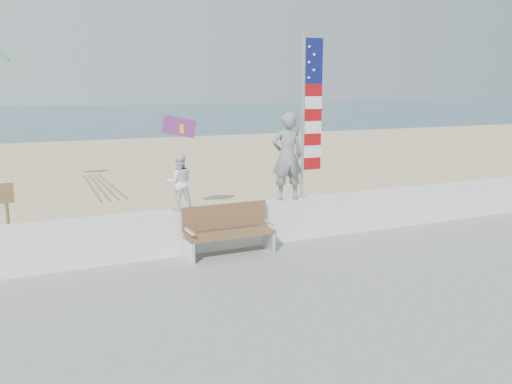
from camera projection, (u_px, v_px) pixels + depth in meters
ground at (288, 283)px, 9.77m from camera, size 220.00×220.00×0.00m
sand at (159, 194)px, 17.78m from camera, size 90.00×40.00×0.08m
seawall at (243, 225)px, 11.43m from camera, size 30.00×0.35×0.90m
adult at (287, 156)px, 11.59m from camera, size 0.75×0.55×1.89m
child at (179, 182)px, 10.68m from camera, size 0.60×0.49×1.13m
bench at (228, 230)px, 10.80m from camera, size 1.80×0.57×1.00m
flag at (308, 110)px, 11.62m from camera, size 0.50×0.08×3.50m
parafoil_kite at (180, 127)px, 14.08m from camera, size 0.92×0.27×0.62m
sign at (7, 211)px, 11.26m from camera, size 0.32×0.07×1.46m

